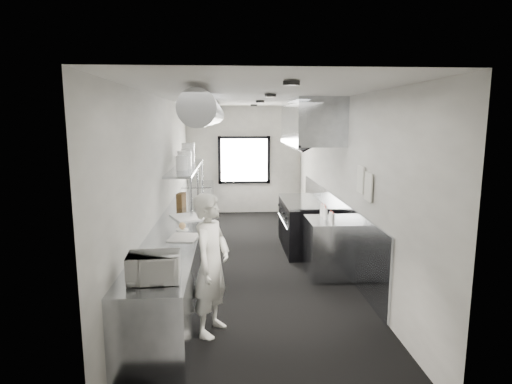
{
  "coord_description": "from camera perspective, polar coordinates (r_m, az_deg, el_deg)",
  "views": [
    {
      "loc": [
        -0.38,
        -7.0,
        2.43
      ],
      "look_at": [
        0.05,
        -0.2,
        1.26
      ],
      "focal_mm": 29.55,
      "sensor_mm": 36.0,
      "label": 1
    }
  ],
  "objects": [
    {
      "name": "floor",
      "position": [
        7.42,
        -0.47,
        -9.41
      ],
      "size": [
        3.0,
        8.0,
        0.01
      ],
      "primitive_type": "cube",
      "color": "black",
      "rests_on": "ground"
    },
    {
      "name": "ceiling",
      "position": [
        7.02,
        -0.5,
        12.73
      ],
      "size": [
        3.0,
        8.0,
        0.01
      ],
      "primitive_type": "cube",
      "color": "beige",
      "rests_on": "wall_back"
    },
    {
      "name": "wall_back",
      "position": [
        11.05,
        -1.62,
        4.36
      ],
      "size": [
        3.0,
        0.02,
        2.8
      ],
      "primitive_type": "cube",
      "color": "beige",
      "rests_on": "floor"
    },
    {
      "name": "wall_front",
      "position": [
        3.2,
        3.49,
        -9.14
      ],
      "size": [
        3.0,
        0.02,
        2.8
      ],
      "primitive_type": "cube",
      "color": "beige",
      "rests_on": "floor"
    },
    {
      "name": "wall_left",
      "position": [
        7.16,
        -12.56,
        1.21
      ],
      "size": [
        0.02,
        8.0,
        2.8
      ],
      "primitive_type": "cube",
      "color": "beige",
      "rests_on": "floor"
    },
    {
      "name": "wall_right",
      "position": [
        7.32,
        11.32,
        1.43
      ],
      "size": [
        0.02,
        8.0,
        2.8
      ],
      "primitive_type": "cube",
      "color": "beige",
      "rests_on": "floor"
    },
    {
      "name": "wall_cladding",
      "position": [
        7.76,
        10.41,
        -4.47
      ],
      "size": [
        0.03,
        5.5,
        1.1
      ],
      "primitive_type": "cube",
      "color": "#959CA3",
      "rests_on": "wall_right"
    },
    {
      "name": "hvac_duct",
      "position": [
        7.41,
        -6.18,
        10.58
      ],
      "size": [
        0.4,
        6.4,
        0.4
      ],
      "primitive_type": "cylinder",
      "rotation": [
        1.57,
        0.0,
        0.0
      ],
      "color": "#919499",
      "rests_on": "ceiling"
    },
    {
      "name": "service_window",
      "position": [
        11.02,
        -1.61,
        4.34
      ],
      "size": [
        1.36,
        0.05,
        1.25
      ],
      "color": "white",
      "rests_on": "wall_back"
    },
    {
      "name": "exhaust_hood",
      "position": [
        7.84,
        7.36,
        9.34
      ],
      "size": [
        0.81,
        2.2,
        0.88
      ],
      "color": "#959CA3",
      "rests_on": "ceiling"
    },
    {
      "name": "prep_counter",
      "position": [
        6.84,
        -9.98,
        -7.28
      ],
      "size": [
        0.7,
        6.0,
        0.9
      ],
      "primitive_type": "cube",
      "color": "#959CA3",
      "rests_on": "floor"
    },
    {
      "name": "pass_shelf",
      "position": [
        8.09,
        -9.34,
        3.23
      ],
      "size": [
        0.45,
        3.0,
        0.68
      ],
      "color": "#959CA3",
      "rests_on": "prep_counter"
    },
    {
      "name": "range",
      "position": [
        8.07,
        6.65,
        -4.42
      ],
      "size": [
        0.88,
        1.6,
        0.94
      ],
      "color": "black",
      "rests_on": "floor"
    },
    {
      "name": "bottle_station",
      "position": [
        6.78,
        9.69,
        -7.42
      ],
      "size": [
        0.65,
        0.8,
        0.9
      ],
      "primitive_type": "cube",
      "color": "#959CA3",
      "rests_on": "floor"
    },
    {
      "name": "far_work_table",
      "position": [
        10.42,
        -7.77,
        -1.33
      ],
      "size": [
        0.7,
        1.2,
        0.9
      ],
      "primitive_type": "cube",
      "color": "#959CA3",
      "rests_on": "floor"
    },
    {
      "name": "notice_sheet_a",
      "position": [
        6.14,
        13.97,
        1.65
      ],
      "size": [
        0.02,
        0.28,
        0.38
      ],
      "primitive_type": "cube",
      "color": "silver",
      "rests_on": "wall_right"
    },
    {
      "name": "notice_sheet_b",
      "position": [
        5.82,
        14.98,
        0.68
      ],
      "size": [
        0.02,
        0.28,
        0.38
      ],
      "primitive_type": "cube",
      "color": "silver",
      "rests_on": "wall_right"
    },
    {
      "name": "line_cook",
      "position": [
        4.86,
        -6.06,
        -9.74
      ],
      "size": [
        0.59,
        0.7,
        1.63
      ],
      "primitive_type": "imported",
      "rotation": [
        0.0,
        0.0,
        1.17
      ],
      "color": "silver",
      "rests_on": "floor"
    },
    {
      "name": "microwave",
      "position": [
        4.21,
        -13.69,
        -9.9
      ],
      "size": [
        0.48,
        0.38,
        0.27
      ],
      "primitive_type": "imported",
      "rotation": [
        0.0,
        0.0,
        0.07
      ],
      "color": "white",
      "rests_on": "prep_counter"
    },
    {
      "name": "deli_tub_a",
      "position": [
        4.55,
        -15.04,
        -9.63
      ],
      "size": [
        0.17,
        0.17,
        0.1
      ],
      "primitive_type": "cylinder",
      "rotation": [
        0.0,
        0.0,
        -0.27
      ],
      "color": "silver",
      "rests_on": "prep_counter"
    },
    {
      "name": "deli_tub_b",
      "position": [
        4.78,
        -14.47,
        -8.74
      ],
      "size": [
        0.14,
        0.14,
        0.09
      ],
      "primitive_type": "cylinder",
      "rotation": [
        0.0,
        0.0,
        -0.1
      ],
      "color": "silver",
      "rests_on": "prep_counter"
    },
    {
      "name": "newspaper",
      "position": [
        5.66,
        -9.76,
        -6.08
      ],
      "size": [
        0.42,
        0.49,
        0.01
      ],
      "primitive_type": "cube",
      "rotation": [
        0.0,
        0.0,
        -0.15
      ],
      "color": "silver",
      "rests_on": "prep_counter"
    },
    {
      "name": "small_plate",
      "position": [
        6.04,
        -9.93,
        -5.05
      ],
      "size": [
        0.21,
        0.21,
        0.01
      ],
      "primitive_type": "cylinder",
      "rotation": [
        0.0,
        0.0,
        -0.25
      ],
      "color": "white",
      "rests_on": "prep_counter"
    },
    {
      "name": "pastry",
      "position": [
        6.03,
        -9.94,
        -4.53
      ],
      "size": [
        0.1,
        0.1,
        0.1
      ],
      "primitive_type": "sphere",
      "color": "tan",
      "rests_on": "small_plate"
    },
    {
      "name": "cutting_board",
      "position": [
        6.79,
        -9.27,
        -3.36
      ],
      "size": [
        0.62,
        0.69,
        0.02
      ],
      "primitive_type": "cube",
      "rotation": [
        0.0,
        0.0,
        0.43
      ],
      "color": "white",
      "rests_on": "prep_counter"
    },
    {
      "name": "knife_block",
      "position": [
        7.59,
        -10.1,
        -1.09
      ],
      "size": [
        0.16,
        0.25,
        0.25
      ],
      "primitive_type": "cube",
      "rotation": [
        0.0,
        0.0,
        -0.24
      ],
      "color": "brown",
      "rests_on": "prep_counter"
    },
    {
      "name": "plate_stack_a",
      "position": [
        7.45,
        -9.96,
        3.9
      ],
      "size": [
        0.28,
        0.28,
        0.25
      ],
      "primitive_type": "cylinder",
      "rotation": [
        0.0,
        0.0,
        -0.39
      ],
      "color": "white",
      "rests_on": "pass_shelf"
    },
    {
      "name": "plate_stack_b",
      "position": [
        7.69,
        -9.65,
        4.34
      ],
      "size": [
        0.31,
        0.31,
        0.32
      ],
      "primitive_type": "cylinder",
      "rotation": [
        0.0,
        0.0,
        0.33
      ],
      "color": "white",
      "rests_on": "pass_shelf"
    },
    {
      "name": "plate_stack_c",
      "position": [
        8.14,
        -9.28,
        4.65
      ],
      "size": [
        0.25,
        0.25,
        0.32
      ],
      "primitive_type": "cylinder",
      "rotation": [
        0.0,
        0.0,
        0.13
      ],
      "color": "white",
      "rests_on": "pass_shelf"
    },
    {
      "name": "plate_stack_d",
      "position": [
        8.66,
        -9.17,
        5.23
      ],
      "size": [
        0.31,
        0.31,
        0.41
      ],
      "primitive_type": "cylinder",
      "rotation": [
        0.0,
        0.0,
        0.22
      ],
      "color": "white",
      "rests_on": "pass_shelf"
    },
    {
      "name": "squeeze_bottle_a",
      "position": [
        6.31,
        10.34,
        -3.67
      ],
      "size": [
        0.08,
        0.08,
        0.17
      ],
      "primitive_type": "cylinder",
      "rotation": [
        0.0,
        0.0,
        -0.41
      ],
      "color": "white",
      "rests_on": "bottle_station"
    },
    {
      "name": "squeeze_bottle_b",
      "position": [
        6.45,
        10.09,
        -3.4
      ],
      "size": [
        0.06,
        0.06,
        0.17
      ],
      "primitive_type": "cylinder",
      "rotation": [
        0.0,
        0.0,
        -0.12
      ],
      "color": "white",
      "rests_on": "bottle_station"
    },
    {
      "name": "squeeze_bottle_c",
      "position": [
        6.64,
        9.38,
        -2.92
      ],
      "size": [
        0.08,
        0.08,
        0.19
      ],
      "primitive_type": "cylinder",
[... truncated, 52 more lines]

